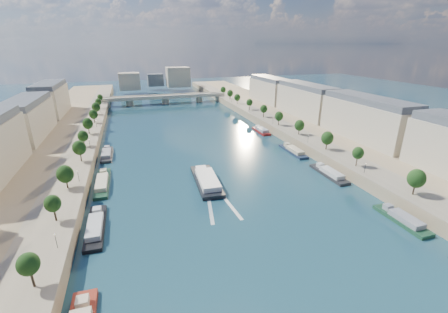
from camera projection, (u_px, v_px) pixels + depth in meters
ground at (201, 153)px, 152.72m from camera, size 700.00×700.00×0.00m
quay_left at (41, 165)px, 131.65m from camera, size 44.00×520.00×5.00m
quay_right at (323, 136)px, 172.03m from camera, size 44.00×520.00×5.00m
pave_left at (77, 156)px, 134.95m from camera, size 14.00×520.00×0.10m
pave_right at (300, 134)px, 166.93m from camera, size 14.00×520.00×0.10m
trees_left at (81, 142)px, 135.39m from camera, size 4.80×268.80×8.26m
trees_right at (289, 121)px, 173.38m from camera, size 4.80×268.80×8.26m
lamps_left at (85, 156)px, 126.33m from camera, size 0.36×200.36×4.28m
lamps_right at (289, 128)px, 169.16m from camera, size 0.36×200.36×4.28m
buildings_left at (8, 129)px, 133.79m from camera, size 16.00×226.00×23.20m
buildings_right at (332, 107)px, 181.47m from camera, size 16.00×226.00×23.20m
skyline at (159, 79)px, 344.42m from camera, size 79.00×42.00×22.00m
bridge at (165, 98)px, 277.86m from camera, size 112.00×12.00×8.15m
tour_barge at (207, 180)px, 119.47m from camera, size 10.15×30.10×4.03m
wake at (218, 203)px, 105.10m from camera, size 10.75×26.02×0.04m
moored_barges_left at (96, 228)px, 89.26m from camera, size 5.00×153.16×3.60m
moored_barges_right at (331, 175)px, 125.28m from camera, size 5.00×154.93×3.60m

